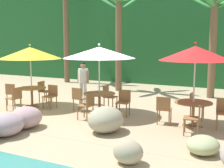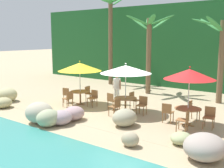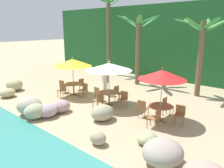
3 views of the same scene
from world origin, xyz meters
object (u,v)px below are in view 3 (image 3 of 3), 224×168
object	(u,v)px
chair_yellow_right	(62,90)
palm_tree_third	(202,41)
chair_yellow_seaward	(84,89)
chair_yellow_left	(63,85)
dining_table_yellow	(74,86)
palm_tree_nearest	(108,24)
chair_red_left	(143,107)
chair_white_seaward	(123,98)
chair_yellow_inland	(82,84)
umbrella_yellow	(73,63)
chair_red_seaward	(180,114)
palm_tree_second	(138,37)
chair_white_inland	(118,92)
dining_table_red	(160,108)
waiter_in_white	(105,80)
umbrella_white	(109,67)
chair_red_inland	(167,105)
umbrella_red	(162,75)
chair_red_right	(155,117)
dining_table_white	(109,94)
chair_white_left	(98,93)
chair_white_right	(99,100)

from	to	relation	value
chair_yellow_right	palm_tree_third	xyz separation A→B (m)	(5.95, 5.84, 2.84)
chair_yellow_seaward	chair_yellow_left	distance (m)	1.71
dining_table_yellow	palm_tree_nearest	world-z (taller)	palm_tree_nearest
chair_yellow_seaward	chair_red_left	bearing A→B (deg)	-3.74
chair_white_seaward	chair_red_left	world-z (taller)	same
dining_table_yellow	chair_red_left	size ratio (longest dim) A/B	1.26
chair_yellow_inland	chair_yellow_left	distance (m)	1.26
umbrella_yellow	chair_red_seaward	distance (m)	7.15
chair_yellow_seaward	palm_tree_second	distance (m)	5.71
chair_white_inland	chair_red_left	world-z (taller)	same
chair_yellow_left	dining_table_red	distance (m)	6.98
chair_white_inland	dining_table_red	distance (m)	3.44
chair_yellow_right	waiter_in_white	distance (m)	2.69
chair_red_seaward	umbrella_white	bearing A→B (deg)	-178.59
chair_yellow_right	chair_red_inland	size ratio (longest dim) A/B	1.00
chair_white_seaward	palm_tree_nearest	world-z (taller)	palm_tree_nearest
chair_white_inland	umbrella_red	xyz separation A→B (m)	(3.30, -0.95, 1.65)
dining_table_yellow	chair_white_seaward	world-z (taller)	chair_white_seaward
umbrella_red	chair_red_left	distance (m)	1.86
chair_red_right	chair_white_seaward	bearing A→B (deg)	156.53
chair_yellow_inland	umbrella_white	bearing A→B (deg)	-13.69
dining_table_white	chair_white_inland	xyz separation A→B (m)	(-0.09, 0.85, -0.10)
umbrella_white	umbrella_red	size ratio (longest dim) A/B	0.99
palm_tree_third	chair_red_right	bearing A→B (deg)	-85.77
palm_tree_nearest	chair_red_seaward	bearing A→B (deg)	-32.25
chair_yellow_left	chair_white_left	size ratio (longest dim) A/B	1.00
dining_table_white	palm_tree_third	distance (m)	6.35
chair_white_right	dining_table_white	bearing A→B (deg)	92.65
chair_yellow_right	chair_white_seaward	size ratio (longest dim) A/B	1.00
palm_tree_third	waiter_in_white	xyz separation A→B (m)	(-4.40, -3.69, -2.37)
dining_table_yellow	chair_white_left	xyz separation A→B (m)	(2.07, 0.12, -0.10)
chair_white_seaward	dining_table_yellow	bearing A→B (deg)	-175.39
chair_white_seaward	waiter_in_white	size ratio (longest dim) A/B	0.51
umbrella_red	chair_yellow_left	bearing A→B (deg)	-178.43
umbrella_yellow	palm_tree_third	world-z (taller)	palm_tree_third
chair_yellow_left	chair_yellow_seaward	bearing A→B (deg)	9.85
chair_yellow_inland	chair_red_seaward	size ratio (longest dim) A/B	1.00
dining_table_white	waiter_in_white	distance (m)	1.87
dining_table_yellow	chair_yellow_seaward	world-z (taller)	chair_yellow_seaward
chair_white_left	chair_red_right	world-z (taller)	same
umbrella_white	chair_red_left	distance (m)	2.90
umbrella_yellow	chair_white_inland	bearing A→B (deg)	18.58
chair_white_left	waiter_in_white	xyz separation A→B (m)	(-0.54, 1.18, 0.47)
chair_yellow_seaward	chair_red_right	world-z (taller)	same
chair_white_inland	chair_red_inland	world-z (taller)	same
chair_yellow_right	palm_tree_second	bearing A→B (deg)	76.29
dining_table_white	chair_red_inland	xyz separation A→B (m)	(3.09, 0.74, -0.10)
umbrella_white	palm_tree_second	xyz separation A→B (m)	(-1.53, 4.85, 1.35)
dining_table_white	palm_tree_third	size ratio (longest dim) A/B	0.23
dining_table_white	umbrella_red	world-z (taller)	umbrella_red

